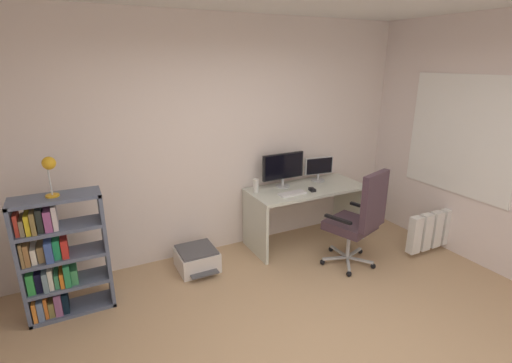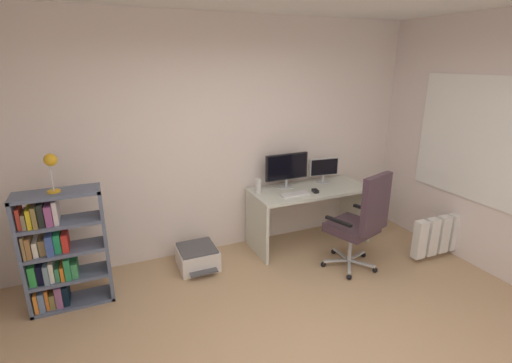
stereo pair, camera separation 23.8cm
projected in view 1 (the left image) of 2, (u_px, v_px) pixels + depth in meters
wall_back at (216, 139)px, 4.40m from camera, size 5.03×0.10×2.76m
window_pane at (461, 136)px, 4.32m from camera, size 0.01×1.27×1.29m
window_frame at (461, 136)px, 4.32m from camera, size 0.02×1.35×1.37m
desk at (306, 202)px, 4.76m from camera, size 1.49×0.65×0.74m
monitor_main at (283, 167)px, 4.65m from camera, size 0.57×0.18×0.43m
monitor_secondary at (319, 167)px, 4.91m from camera, size 0.40×0.18×0.32m
keyboard at (292, 193)px, 4.45m from camera, size 0.35×0.15×0.02m
computer_mouse at (312, 190)px, 4.56m from camera, size 0.08×0.11×0.03m
desktop_speaker at (256, 186)px, 4.49m from camera, size 0.07×0.07×0.17m
office_chair at (360, 217)px, 4.14m from camera, size 0.63×0.68×1.15m
bookshelf at (56, 259)px, 3.37m from camera, size 0.73×0.29×1.15m
desk_lamp at (49, 168)px, 3.14m from camera, size 0.13×0.11×0.35m
printer at (197, 259)px, 4.24m from camera, size 0.43×0.52×0.25m
radiator at (441, 228)px, 4.63m from camera, size 1.04×0.10×0.46m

